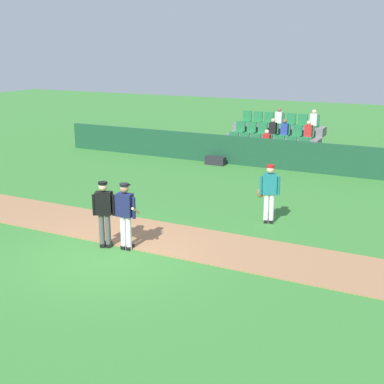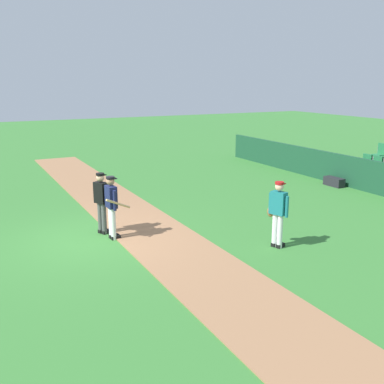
{
  "view_description": "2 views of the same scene",
  "coord_description": "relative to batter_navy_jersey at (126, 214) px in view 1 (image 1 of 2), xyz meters",
  "views": [
    {
      "loc": [
        7.25,
        -9.75,
        5.0
      ],
      "look_at": [
        1.22,
        2.21,
        1.23
      ],
      "focal_mm": 48.02,
      "sensor_mm": 36.0,
      "label": 1
    },
    {
      "loc": [
        11.77,
        -2.99,
        4.26
      ],
      "look_at": [
        1.07,
        2.5,
        1.3
      ],
      "focal_mm": 42.54,
      "sensor_mm": 36.0,
      "label": 2
    }
  ],
  "objects": [
    {
      "name": "stadium_bleachers",
      "position": [
        -0.18,
        12.45,
        -0.34
      ],
      "size": [
        4.45,
        2.95,
        2.3
      ],
      "color": "slate",
      "rests_on": "ground"
    },
    {
      "name": "ground_plane",
      "position": [
        -0.2,
        -0.5,
        -0.97
      ],
      "size": [
        80.0,
        80.0,
        0.0
      ],
      "primitive_type": "plane",
      "color": "#387A33"
    },
    {
      "name": "runner_teal_jersey",
      "position": [
        2.57,
        3.63,
        -0.01
      ],
      "size": [
        0.67,
        0.39,
        1.76
      ],
      "color": "white",
      "rests_on": "ground"
    },
    {
      "name": "batter_navy_jersey",
      "position": [
        0.0,
        0.0,
        0.0
      ],
      "size": [
        0.71,
        0.76,
        1.76
      ],
      "color": "white",
      "rests_on": "ground"
    },
    {
      "name": "equipment_bag",
      "position": [
        -2.06,
        10.12,
        -0.79
      ],
      "size": [
        0.9,
        0.36,
        0.36
      ],
      "primitive_type": "cube",
      "color": "#232328",
      "rests_on": "ground"
    },
    {
      "name": "umpire_home_plate",
      "position": [
        -0.59,
        -0.1,
        0.03
      ],
      "size": [
        0.55,
        0.43,
        1.76
      ],
      "color": "#4C4C4C",
      "rests_on": "ground"
    },
    {
      "name": "infield_dirt_path",
      "position": [
        -0.2,
        1.15,
        -0.95
      ],
      "size": [
        28.0,
        2.2,
        0.03
      ],
      "primitive_type": "cube",
      "color": "#9E704C",
      "rests_on": "ground"
    },
    {
      "name": "dugout_fence",
      "position": [
        -0.2,
        10.57,
        -0.33
      ],
      "size": [
        20.0,
        0.16,
        1.27
      ],
      "primitive_type": "cube",
      "color": "#19472D",
      "rests_on": "ground"
    }
  ]
}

